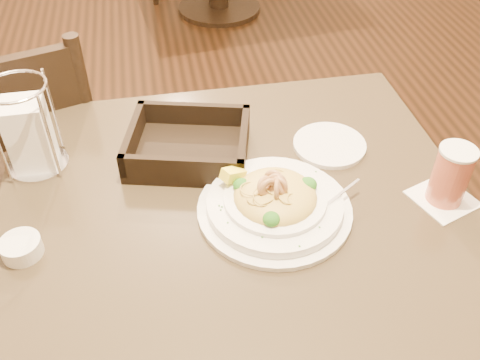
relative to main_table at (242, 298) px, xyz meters
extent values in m
cylinder|color=black|center=(0.00, 0.00, -0.14)|extent=(0.12, 0.12, 0.70)
cube|color=#473B28|center=(0.00, 0.00, 0.23)|extent=(0.90, 0.90, 0.03)
cylinder|color=black|center=(0.34, 2.59, -0.51)|extent=(0.52, 0.52, 0.03)
cube|color=black|center=(-0.52, 0.58, -0.07)|extent=(0.52, 0.52, 0.04)
cylinder|color=black|center=(-0.40, 0.81, -0.31)|extent=(0.04, 0.04, 0.43)
cylinder|color=black|center=(-0.30, 0.46, -0.31)|extent=(0.04, 0.04, 0.43)
cylinder|color=black|center=(-0.30, 0.46, 0.18)|extent=(0.04, 0.04, 0.46)
cube|color=black|center=(-0.47, 0.41, 0.28)|extent=(0.35, 0.13, 0.22)
cylinder|color=white|center=(0.06, 0.01, 0.25)|extent=(0.29, 0.29, 0.01)
cylinder|color=white|center=(0.06, 0.01, 0.26)|extent=(0.25, 0.25, 0.02)
cylinder|color=white|center=(0.06, 0.01, 0.28)|extent=(0.19, 0.19, 0.01)
ellipsoid|color=gold|center=(0.06, 0.01, 0.28)|extent=(0.15, 0.15, 0.05)
cube|color=#FFF335|center=(0.00, 0.07, 0.29)|extent=(0.06, 0.05, 0.04)
cube|color=silver|center=(0.18, 0.00, 0.27)|extent=(0.09, 0.06, 0.01)
cube|color=silver|center=(0.13, 0.00, 0.28)|extent=(0.03, 0.03, 0.00)
torus|color=gold|center=(0.09, -0.02, 0.30)|extent=(0.02, 0.03, 0.02)
torus|color=gold|center=(0.05, -0.01, 0.29)|extent=(0.05, 0.05, 0.03)
torus|color=gold|center=(0.11, -0.01, 0.29)|extent=(0.03, 0.03, 0.02)
torus|color=gold|center=(0.02, -0.01, 0.30)|extent=(0.04, 0.04, 0.01)
torus|color=gold|center=(0.07, 0.02, 0.29)|extent=(0.05, 0.05, 0.03)
torus|color=gold|center=(0.08, 0.04, 0.30)|extent=(0.05, 0.05, 0.03)
torus|color=gold|center=(0.03, -0.01, 0.31)|extent=(0.04, 0.04, 0.02)
torus|color=gold|center=(0.02, 0.01, 0.30)|extent=(0.05, 0.05, 0.01)
torus|color=gold|center=(0.05, 0.01, 0.30)|extent=(0.05, 0.06, 0.03)
torus|color=gold|center=(0.08, 0.03, 0.29)|extent=(0.03, 0.04, 0.03)
torus|color=gold|center=(0.07, -0.02, 0.30)|extent=(0.03, 0.03, 0.02)
torus|color=gold|center=(0.06, 0.02, 0.30)|extent=(0.04, 0.04, 0.02)
torus|color=gold|center=(0.06, 0.01, 0.30)|extent=(0.05, 0.05, 0.01)
torus|color=gold|center=(0.08, -0.01, 0.30)|extent=(0.04, 0.03, 0.03)
torus|color=gold|center=(0.04, -0.02, 0.30)|extent=(0.05, 0.04, 0.04)
torus|color=tan|center=(0.06, 0.01, 0.32)|extent=(0.04, 0.03, 0.04)
torus|color=tan|center=(0.07, 0.00, 0.32)|extent=(0.04, 0.04, 0.04)
torus|color=tan|center=(0.04, 0.00, 0.32)|extent=(0.04, 0.04, 0.04)
torus|color=tan|center=(0.06, -0.01, 0.32)|extent=(0.03, 0.04, 0.04)
torus|color=tan|center=(0.05, 0.00, 0.32)|extent=(0.04, 0.02, 0.04)
torus|color=tan|center=(0.06, 0.02, 0.32)|extent=(0.04, 0.03, 0.04)
torus|color=tan|center=(0.07, 0.00, 0.32)|extent=(0.03, 0.03, 0.04)
ellipsoid|color=#1E5613|center=(0.13, 0.02, 0.29)|extent=(0.03, 0.03, 0.03)
ellipsoid|color=#1E5613|center=(0.01, 0.04, 0.29)|extent=(0.03, 0.03, 0.02)
ellipsoid|color=#1E5613|center=(0.04, -0.05, 0.29)|extent=(0.03, 0.03, 0.02)
cube|color=#266619|center=(0.08, -0.11, 0.27)|extent=(0.00, 0.00, 0.00)
cube|color=#266619|center=(0.04, 0.11, 0.27)|extent=(0.00, 0.00, 0.00)
cube|color=#266619|center=(-0.04, 0.01, 0.27)|extent=(0.00, 0.00, 0.00)
cube|color=#266619|center=(-0.04, 0.00, 0.27)|extent=(0.00, 0.00, 0.00)
cube|color=#266619|center=(-0.03, -0.03, 0.27)|extent=(0.00, 0.00, 0.00)
cube|color=#266619|center=(-0.04, 0.01, 0.27)|extent=(0.00, 0.00, 0.00)
cube|color=#266619|center=(0.12, -0.07, 0.27)|extent=(0.00, 0.00, 0.00)
cube|color=#266619|center=(0.02, -0.08, 0.27)|extent=(0.00, 0.00, 0.00)
cube|color=#266619|center=(-0.01, 0.08, 0.27)|extent=(0.00, 0.00, 0.00)
cube|color=#266619|center=(0.16, 0.07, 0.27)|extent=(0.00, 0.00, 0.00)
cube|color=white|center=(0.39, -0.02, 0.24)|extent=(0.14, 0.14, 0.00)
cylinder|color=#BB5A42|center=(0.39, -0.02, 0.30)|extent=(0.07, 0.07, 0.11)
cylinder|color=white|center=(0.39, -0.02, 0.36)|extent=(0.07, 0.07, 0.01)
cube|color=black|center=(-0.07, 0.20, 0.25)|extent=(0.28, 0.25, 0.02)
cube|color=black|center=(0.04, 0.17, 0.28)|extent=(0.06, 0.20, 0.05)
cube|color=black|center=(-0.18, 0.23, 0.28)|extent=(0.06, 0.20, 0.05)
cube|color=black|center=(-0.05, 0.29, 0.28)|extent=(0.24, 0.07, 0.05)
cube|color=black|center=(-0.10, 0.11, 0.28)|extent=(0.24, 0.07, 0.05)
cylinder|color=silver|center=(-0.38, 0.23, 0.25)|extent=(0.12, 0.12, 0.01)
torus|color=silver|center=(-0.38, 0.23, 0.43)|extent=(0.12, 0.12, 0.01)
cube|color=white|center=(-0.38, 0.23, 0.32)|extent=(0.10, 0.10, 0.15)
cylinder|color=silver|center=(-0.33, 0.18, 0.34)|extent=(0.01, 0.01, 0.19)
cylinder|color=silver|center=(-0.43, 0.28, 0.34)|extent=(0.01, 0.01, 0.19)
cylinder|color=silver|center=(-0.33, 0.28, 0.34)|extent=(0.01, 0.01, 0.19)
cylinder|color=white|center=(0.22, 0.18, 0.25)|extent=(0.19, 0.19, 0.01)
cylinder|color=white|center=(-0.39, -0.01, 0.26)|extent=(0.07, 0.07, 0.03)
camera|label=1|loc=(-0.13, -0.67, 0.95)|focal=40.00mm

